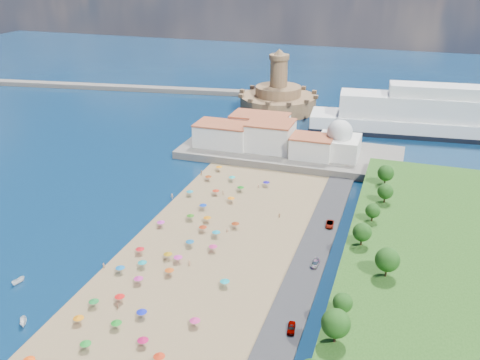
% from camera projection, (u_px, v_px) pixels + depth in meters
% --- Properties ---
extents(ground, '(700.00, 700.00, 0.00)m').
position_uv_depth(ground, '(201.00, 234.00, 160.63)').
color(ground, '#071938').
rests_on(ground, ground).
extents(terrace, '(90.00, 36.00, 3.00)m').
position_uv_depth(terrace, '(290.00, 153.00, 220.84)').
color(terrace, '#59544C').
rests_on(terrace, ground).
extents(jetty, '(18.00, 70.00, 2.40)m').
position_uv_depth(jetty, '(262.00, 124.00, 257.80)').
color(jetty, '#59544C').
rests_on(jetty, ground).
extents(breakwater, '(199.03, 34.77, 2.60)m').
position_uv_depth(breakwater, '(128.00, 88.00, 325.13)').
color(breakwater, '#59544C').
rests_on(breakwater, ground).
extents(waterfront_buildings, '(57.00, 29.00, 11.00)m').
position_uv_depth(waterfront_buildings, '(260.00, 134.00, 222.61)').
color(waterfront_buildings, silver).
rests_on(waterfront_buildings, terrace).
extents(domed_building, '(16.00, 16.00, 15.00)m').
position_uv_depth(domed_building, '(339.00, 142.00, 210.39)').
color(domed_building, silver).
rests_on(domed_building, terrace).
extents(fortress, '(40.00, 40.00, 32.40)m').
position_uv_depth(fortress, '(278.00, 98.00, 281.79)').
color(fortress, '#916C48').
rests_on(fortress, ground).
extents(cruise_ship, '(131.78, 31.86, 28.49)m').
position_uv_depth(cruise_ship, '(456.00, 119.00, 241.39)').
color(cruise_ship, black).
rests_on(cruise_ship, ground).
extents(beach_parasols, '(32.34, 113.34, 2.20)m').
position_uv_depth(beach_parasols, '(180.00, 246.00, 150.07)').
color(beach_parasols, gray).
rests_on(beach_parasols, beach).
extents(beachgoers, '(39.49, 83.83, 1.89)m').
position_uv_depth(beachgoers, '(203.00, 215.00, 169.70)').
color(beachgoers, tan).
rests_on(beachgoers, beach).
extents(moored_boats, '(14.91, 17.12, 1.47)m').
position_uv_depth(moored_boats, '(21.00, 300.00, 128.98)').
color(moored_boats, white).
rests_on(moored_boats, ground).
extents(parked_cars, '(2.72, 56.28, 1.45)m').
position_uv_depth(parked_cars, '(317.00, 259.00, 145.00)').
color(parked_cars, gray).
rests_on(parked_cars, promenade).
extents(hillside_trees, '(15.61, 103.30, 7.61)m').
position_uv_depth(hillside_trees, '(366.00, 248.00, 133.49)').
color(hillside_trees, '#382314').
rests_on(hillside_trees, hillside).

